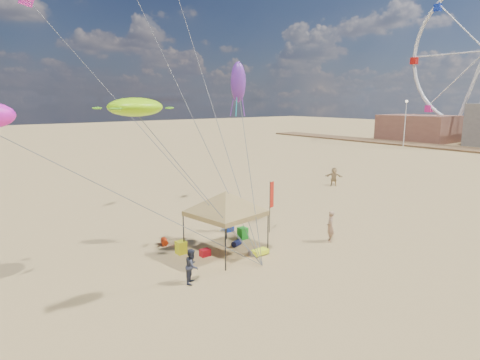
{
  "coord_description": "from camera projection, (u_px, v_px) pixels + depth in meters",
  "views": [
    {
      "loc": [
        -13.2,
        -14.13,
        8.26
      ],
      "look_at": [
        0.0,
        3.0,
        4.0
      ],
      "focal_mm": 30.52,
      "sensor_mm": 36.0,
      "label": 1
    }
  ],
  "objects": [
    {
      "name": "ground",
      "position": [
        276.0,
        267.0,
        20.48
      ],
      "size": [
        280.0,
        280.0,
        0.0
      ],
      "primitive_type": "plane",
      "color": "tan",
      "rests_on": "ground"
    },
    {
      "name": "squid_kite",
      "position": [
        238.0,
        82.0,
        22.87
      ],
      "size": [
        1.05,
        1.05,
        2.23
      ],
      "primitive_type": "ellipsoid",
      "rotation": [
        0.0,
        0.0,
        0.26
      ],
      "color": "purple",
      "rests_on": "ground"
    },
    {
      "name": "person_near_b",
      "position": [
        192.0,
        266.0,
        18.6
      ],
      "size": [
        0.99,
        0.99,
        1.62
      ],
      "primitive_type": "imported",
      "rotation": [
        0.0,
        0.0,
        0.8
      ],
      "color": "#313543",
      "rests_on": "ground"
    },
    {
      "name": "chair_yellow",
      "position": [
        181.0,
        247.0,
        22.23
      ],
      "size": [
        0.5,
        0.5,
        0.7
      ],
      "primitive_type": "cube",
      "color": "yellow",
      "rests_on": "ground"
    },
    {
      "name": "cooler_blue",
      "position": [
        229.0,
        228.0,
        26.02
      ],
      "size": [
        0.54,
        0.38,
        0.38
      ],
      "primitive_type": "cube",
      "color": "#1738BC",
      "rests_on": "ground"
    },
    {
      "name": "canopy_tent",
      "position": [
        226.0,
        194.0,
        21.67
      ],
      "size": [
        6.47,
        6.47,
        4.04
      ],
      "color": "black",
      "rests_on": "ground"
    },
    {
      "name": "turtle_kite",
      "position": [
        135.0,
        107.0,
        18.79
      ],
      "size": [
        2.86,
        2.42,
        0.87
      ],
      "primitive_type": "ellipsoid",
      "rotation": [
        0.0,
        0.0,
        -0.14
      ],
      "color": "#A3FF0C",
      "rests_on": "ground"
    },
    {
      "name": "person_far_c",
      "position": [
        334.0,
        177.0,
        39.71
      ],
      "size": [
        1.43,
        1.69,
        1.83
      ],
      "primitive_type": "imported",
      "rotation": [
        0.0,
        0.0,
        5.34
      ],
      "color": "tan",
      "rests_on": "ground"
    },
    {
      "name": "bag_navy",
      "position": [
        237.0,
        243.0,
        23.37
      ],
      "size": [
        0.69,
        0.54,
        0.36
      ],
      "primitive_type": "cylinder",
      "rotation": [
        0.0,
        1.57,
        0.35
      ],
      "color": "#0B0F34",
      "rests_on": "ground"
    },
    {
      "name": "cooler_red",
      "position": [
        205.0,
        253.0,
        21.9
      ],
      "size": [
        0.54,
        0.38,
        0.38
      ],
      "primitive_type": "cube",
      "color": "#B40E19",
      "rests_on": "ground"
    },
    {
      "name": "person_near_a",
      "position": [
        330.0,
        226.0,
        24.01
      ],
      "size": [
        0.8,
        0.79,
        1.87
      ],
      "primitive_type": "imported",
      "rotation": [
        0.0,
        0.0,
        3.91
      ],
      "color": "tan",
      "rests_on": "ground"
    },
    {
      "name": "person_near_c",
      "position": [
        222.0,
        218.0,
        26.02
      ],
      "size": [
        1.21,
        0.82,
        1.74
      ],
      "primitive_type": "imported",
      "rotation": [
        0.0,
        0.0,
        3.31
      ],
      "color": "silver",
      "rests_on": "ground"
    },
    {
      "name": "lamp_north",
      "position": [
        406.0,
        116.0,
        72.56
      ],
      "size": [
        0.5,
        0.5,
        8.25
      ],
      "color": "silver",
      "rests_on": "ground"
    },
    {
      "name": "bag_orange",
      "position": [
        164.0,
        242.0,
        23.64
      ],
      "size": [
        0.54,
        0.69,
        0.36
      ],
      "primitive_type": "cylinder",
      "rotation": [
        0.0,
        1.57,
        1.22
      ],
      "color": "#ED370D",
      "rests_on": "ground"
    },
    {
      "name": "beach_cart",
      "position": [
        260.0,
        252.0,
        22.02
      ],
      "size": [
        0.9,
        0.5,
        0.24
      ],
      "primitive_type": "cube",
      "color": "#E9FF1C",
      "rests_on": "ground"
    },
    {
      "name": "building_north",
      "position": [
        418.0,
        128.0,
        83.42
      ],
      "size": [
        10.0,
        14.0,
        5.2
      ],
      "primitive_type": "cube",
      "color": "#8C5947",
      "rests_on": "ground"
    },
    {
      "name": "crate_grey",
      "position": [
        252.0,
        253.0,
        21.99
      ],
      "size": [
        0.34,
        0.3,
        0.28
      ],
      "primitive_type": "cube",
      "color": "gray",
      "rests_on": "ground"
    },
    {
      "name": "feather_flag",
      "position": [
        271.0,
        198.0,
        25.58
      ],
      "size": [
        0.48,
        0.2,
        3.3
      ],
      "color": "black",
      "rests_on": "ground"
    },
    {
      "name": "chair_green",
      "position": [
        243.0,
        233.0,
        24.61
      ],
      "size": [
        0.5,
        0.5,
        0.7
      ],
      "primitive_type": "cube",
      "color": "green",
      "rests_on": "ground"
    }
  ]
}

